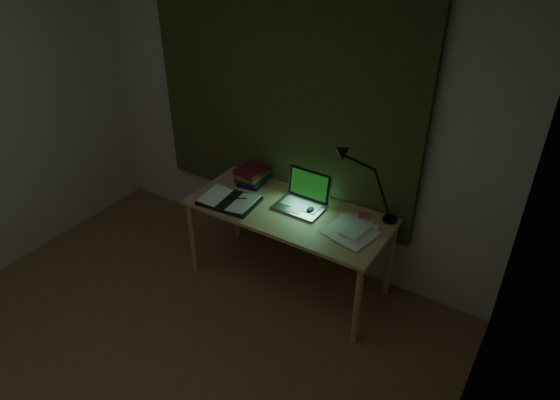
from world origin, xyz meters
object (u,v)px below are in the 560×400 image
at_px(book_stack, 252,175).
at_px(loose_papers, 349,227).
at_px(open_textbook, 229,200).
at_px(laptop, 300,193).
at_px(desk_lamp, 394,186).
at_px(desk, 289,247).

height_order(book_stack, loose_papers, book_stack).
bearing_deg(open_textbook, laptop, 18.65).
distance_m(loose_papers, desk_lamp, 0.40).
bearing_deg(loose_papers, book_stack, 170.42).
xyz_separation_m(open_textbook, loose_papers, (0.89, 0.18, -0.01)).
height_order(desk, laptop, laptop).
relative_size(open_textbook, loose_papers, 1.17).
xyz_separation_m(desk, open_textbook, (-0.42, -0.15, 0.35)).
xyz_separation_m(book_stack, loose_papers, (0.91, -0.15, -0.05)).
bearing_deg(desk_lamp, desk, -163.65).
bearing_deg(desk_lamp, laptop, -166.98).
xyz_separation_m(laptop, book_stack, (-0.50, 0.13, -0.06)).
bearing_deg(loose_papers, open_textbook, -168.51).
bearing_deg(desk, laptop, 49.52).
bearing_deg(loose_papers, desk, -176.20).
bearing_deg(book_stack, desk, -22.31).
bearing_deg(book_stack, loose_papers, -9.58).
height_order(open_textbook, loose_papers, open_textbook).
bearing_deg(desk, loose_papers, 3.80).
height_order(loose_papers, desk_lamp, desk_lamp).
xyz_separation_m(open_textbook, book_stack, (-0.03, 0.33, 0.05)).
height_order(book_stack, desk_lamp, desk_lamp).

